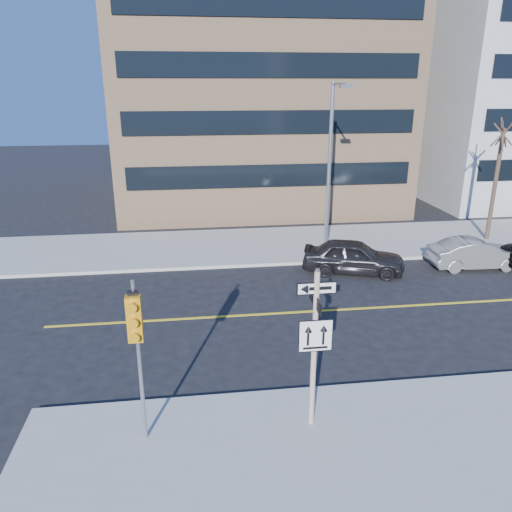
{
  "coord_description": "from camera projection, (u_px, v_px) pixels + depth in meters",
  "views": [
    {
      "loc": [
        -2.7,
        -12.5,
        8.08
      ],
      "look_at": [
        -0.51,
        4.0,
        2.29
      ],
      "focal_mm": 35.0,
      "sensor_mm": 36.0,
      "label": 1
    }
  ],
  "objects": [
    {
      "name": "building_brick",
      "position": [
        252.0,
        69.0,
        35.4
      ],
      "size": [
        18.0,
        18.0,
        18.0
      ],
      "primitive_type": "cube",
      "color": "tan",
      "rests_on": "ground"
    },
    {
      "name": "sign_pole",
      "position": [
        315.0,
        341.0,
        11.54
      ],
      "size": [
        0.92,
        0.92,
        4.06
      ],
      "color": "white",
      "rests_on": "near_sidewalk"
    },
    {
      "name": "parked_car_b",
      "position": [
        476.0,
        254.0,
        22.82
      ],
      "size": [
        1.61,
        4.21,
        1.37
      ],
      "primitive_type": "imported",
      "rotation": [
        0.0,
        0.0,
        1.53
      ],
      "color": "slate",
      "rests_on": "ground"
    },
    {
      "name": "traffic_signal",
      "position": [
        136.0,
        332.0,
        10.71
      ],
      "size": [
        0.32,
        0.45,
        4.0
      ],
      "color": "gray",
      "rests_on": "near_sidewalk"
    },
    {
      "name": "street_tree_west",
      "position": [
        503.0,
        137.0,
        25.08
      ],
      "size": [
        1.8,
        1.8,
        6.35
      ],
      "color": "#33271E",
      "rests_on": "far_sidewalk"
    },
    {
      "name": "ground",
      "position": [
        291.0,
        373.0,
        14.7
      ],
      "size": [
        120.0,
        120.0,
        0.0
      ],
      "primitive_type": "plane",
      "color": "black",
      "rests_on": "ground"
    },
    {
      "name": "parked_car_a",
      "position": [
        353.0,
        257.0,
        22.23
      ],
      "size": [
        3.07,
        4.8,
        1.52
      ],
      "primitive_type": "imported",
      "rotation": [
        0.0,
        0.0,
        1.26
      ],
      "color": "black",
      "rests_on": "ground"
    },
    {
      "name": "streetlight_a",
      "position": [
        331.0,
        157.0,
        23.71
      ],
      "size": [
        0.55,
        2.25,
        8.0
      ],
      "color": "gray",
      "rests_on": "far_sidewalk"
    }
  ]
}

